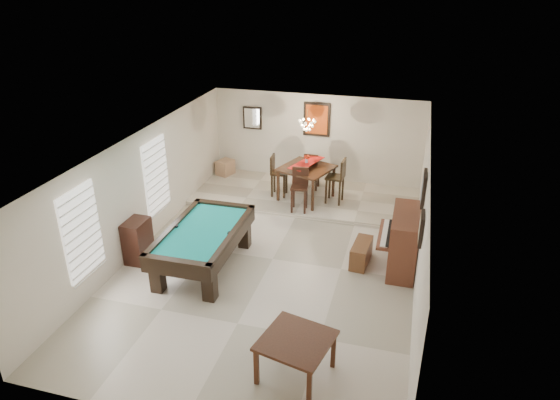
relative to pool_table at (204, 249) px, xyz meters
The scene contains 26 objects.
ground_plane 1.53m from the pool_table, 27.18° to the left, with size 6.00×9.00×0.02m, color beige.
wall_back 5.40m from the pool_table, 75.88° to the left, with size 6.00×0.04×2.60m, color silver.
wall_front 4.14m from the pool_table, 71.26° to the right, with size 6.00×0.04×2.60m, color silver.
wall_left 2.02m from the pool_table, 158.56° to the left, with size 0.04×9.00×2.60m, color silver.
wall_right 4.44m from the pool_table, ahead, with size 0.04×9.00×2.60m, color silver.
ceiling 2.61m from the pool_table, 27.18° to the left, with size 6.00×9.00×0.04m, color white.
dining_step 4.14m from the pool_table, 71.64° to the left, with size 6.00×2.50×0.12m, color beige.
window_left_front 2.46m from the pool_table, 137.46° to the right, with size 0.06×1.00×1.70m, color white.
window_left_rear 2.31m from the pool_table, 142.80° to the left, with size 0.06×1.00×1.70m, color white.
pool_table is the anchor object (origin of this frame).
square_table 3.60m from the pool_table, 43.92° to the right, with size 1.01×1.01×0.70m, color #35190D, non-canonical shape.
upright_piano 4.02m from the pool_table, 15.91° to the left, with size 0.84×1.50×1.25m, color brown, non-canonical shape.
piano_bench 3.33m from the pool_table, 18.14° to the left, with size 0.33×0.86×0.48m, color brown.
apothecary_chest 1.48m from the pool_table, behind, with size 0.42×0.63×0.94m, color black.
dining_table 3.92m from the pool_table, 69.83° to the left, with size 1.23×1.23×1.02m, color black, non-canonical shape.
flower_vase 4.00m from the pool_table, 69.83° to the left, with size 0.13×0.13×0.22m, color red, non-canonical shape.
dining_chair_south 3.23m from the pool_table, 65.26° to the left, with size 0.41×0.41×1.11m, color black, non-canonical shape.
dining_chair_north 4.61m from the pool_table, 72.87° to the left, with size 0.39×0.39×1.06m, color black, non-canonical shape.
dining_chair_west 3.77m from the pool_table, 80.74° to the left, with size 0.42×0.42×1.12m, color black, non-canonical shape.
dining_chair_east 4.25m from the pool_table, 60.00° to the left, with size 0.45×0.45×1.21m, color black, non-canonical shape.
corner_bench 4.91m from the pool_table, 106.00° to the left, with size 0.39×0.48×0.43m, color tan.
chandelier 4.45m from the pool_table, 71.42° to the left, with size 0.44×0.44×0.60m, color #FFE5B2, non-canonical shape.
back_painting 5.49m from the pool_table, 75.77° to the left, with size 0.75×0.06×0.95m, color #D84C14.
back_mirror 5.34m from the pool_table, 96.67° to the left, with size 0.55×0.06×0.65m, color white.
right_picture_upper 4.61m from the pool_table, 12.80° to the left, with size 0.06×0.55×0.65m, color slate.
right_picture_lower 4.46m from the pool_table, ahead, with size 0.06×0.45×0.55m, color gray.
Camera 1 is at (2.63, -8.91, 5.77)m, focal length 32.00 mm.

